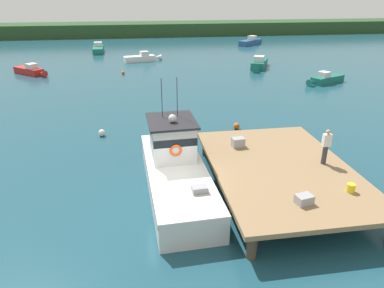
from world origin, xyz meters
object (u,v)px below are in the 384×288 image
(moored_boat_off_the_point, at_px, (142,58))
(moored_boat_mid_harbor, at_px, (251,42))
(crate_single_by_cleat, at_px, (238,142))
(mooring_buoy_channel_marker, at_px, (255,61))
(moored_boat_far_left, at_px, (259,64))
(mooring_buoy_outer, at_px, (123,73))
(moored_boat_outer_mooring, at_px, (325,79))
(mooring_buoy_spare_mooring, at_px, (102,133))
(moored_boat_far_right, at_px, (31,71))
(deckhand_by_the_boat, at_px, (326,146))
(bait_bucket, at_px, (351,188))
(main_fishing_boat, at_px, (175,166))
(mooring_buoy_inshore, at_px, (237,126))
(moored_boat_near_channel, at_px, (98,49))
(crate_stack_near_edge, at_px, (304,199))

(moored_boat_off_the_point, height_order, moored_boat_mid_harbor, moored_boat_mid_harbor)
(crate_single_by_cleat, xyz_separation_m, mooring_buoy_channel_marker, (9.96, 27.42, -1.19))
(moored_boat_far_left, bearing_deg, mooring_buoy_outer, -176.28)
(moored_boat_outer_mooring, height_order, mooring_buoy_spare_mooring, moored_boat_outer_mooring)
(moored_boat_far_right, height_order, mooring_buoy_outer, moored_boat_far_right)
(crate_single_by_cleat, height_order, deckhand_by_the_boat, deckhand_by_the_boat)
(moored_boat_far_left, relative_size, moored_boat_off_the_point, 1.13)
(deckhand_by_the_boat, bearing_deg, mooring_buoy_channel_marker, 77.38)
(mooring_buoy_spare_mooring, bearing_deg, bait_bucket, -45.02)
(main_fishing_boat, xyz_separation_m, mooring_buoy_outer, (-2.99, 24.46, -0.83))
(mooring_buoy_inshore, relative_size, mooring_buoy_channel_marker, 0.90)
(moored_boat_outer_mooring, bearing_deg, main_fishing_boat, -133.94)
(moored_boat_far_left, height_order, moored_boat_off_the_point, moored_boat_far_left)
(moored_boat_near_channel, bearing_deg, moored_boat_far_left, -36.77)
(crate_stack_near_edge, relative_size, mooring_buoy_inshore, 1.42)
(moored_boat_far_right, height_order, mooring_buoy_channel_marker, moored_boat_far_right)
(moored_boat_mid_harbor, relative_size, mooring_buoy_spare_mooring, 11.88)
(moored_boat_near_channel, bearing_deg, moored_boat_far_right, -112.41)
(crate_stack_near_edge, height_order, moored_boat_far_right, crate_stack_near_edge)
(bait_bucket, xyz_separation_m, moored_boat_far_right, (-19.30, 29.46, -0.95))
(main_fishing_boat, height_order, crate_stack_near_edge, main_fishing_boat)
(mooring_buoy_outer, bearing_deg, mooring_buoy_inshore, -66.53)
(moored_boat_off_the_point, xyz_separation_m, mooring_buoy_inshore, (5.54, -25.24, -0.21))
(moored_boat_far_right, bearing_deg, crate_stack_near_edge, -60.18)
(moored_boat_near_channel, height_order, mooring_buoy_spare_mooring, moored_boat_near_channel)
(deckhand_by_the_boat, xyz_separation_m, moored_boat_mid_harbor, (11.00, 45.32, -1.56))
(crate_stack_near_edge, relative_size, moored_boat_outer_mooring, 0.13)
(main_fishing_boat, bearing_deg, moored_boat_mid_harbor, 68.27)
(main_fishing_boat, bearing_deg, mooring_buoy_outer, 96.98)
(deckhand_by_the_boat, xyz_separation_m, mooring_buoy_channel_marker, (6.67, 29.81, -1.82))
(crate_single_by_cleat, xyz_separation_m, moored_boat_outer_mooring, (13.38, 16.09, -1.03))
(moored_boat_far_left, relative_size, mooring_buoy_channel_marker, 11.81)
(crate_single_by_cleat, distance_m, moored_boat_off_the_point, 30.88)
(moored_boat_near_channel, bearing_deg, crate_stack_near_edge, -75.72)
(moored_boat_near_channel, bearing_deg, main_fishing_boat, -80.17)
(crate_single_by_cleat, distance_m, moored_boat_far_left, 26.03)
(crate_stack_near_edge, distance_m, mooring_buoy_spare_mooring, 13.57)
(crate_single_by_cleat, xyz_separation_m, mooring_buoy_inshore, (1.47, 5.35, -1.22))
(crate_single_by_cleat, distance_m, mooring_buoy_spare_mooring, 9.10)
(crate_stack_near_edge, height_order, mooring_buoy_outer, crate_stack_near_edge)
(crate_single_by_cleat, height_order, moored_boat_far_right, crate_single_by_cleat)
(moored_boat_off_the_point, relative_size, mooring_buoy_outer, 14.38)
(bait_bucket, distance_m, mooring_buoy_outer, 29.62)
(bait_bucket, bearing_deg, mooring_buoy_inshore, 99.32)
(moored_boat_off_the_point, bearing_deg, mooring_buoy_channel_marker, -12.75)
(main_fishing_boat, distance_m, moored_boat_mid_harbor, 47.53)
(mooring_buoy_channel_marker, distance_m, mooring_buoy_outer, 16.79)
(main_fishing_boat, distance_m, mooring_buoy_outer, 24.66)
(bait_bucket, relative_size, mooring_buoy_inshore, 0.80)
(crate_stack_near_edge, relative_size, deckhand_by_the_boat, 0.37)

